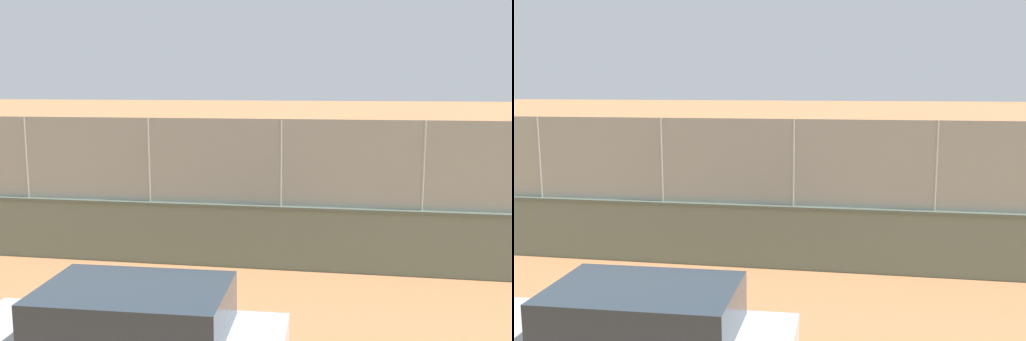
% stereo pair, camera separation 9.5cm
% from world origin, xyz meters
% --- Properties ---
extents(ground_plane, '(260.00, 260.00, 0.00)m').
position_xyz_m(ground_plane, '(0.00, 0.00, 0.00)').
color(ground_plane, '#B27247').
extents(perimeter_wall, '(27.94, 1.29, 1.45)m').
position_xyz_m(perimeter_wall, '(-1.00, 13.88, 0.73)').
color(perimeter_wall, slate).
rests_on(perimeter_wall, ground_plane).
extents(fence_panel_on_wall, '(27.43, 0.99, 1.93)m').
position_xyz_m(fence_panel_on_wall, '(-1.00, 13.88, 2.42)').
color(fence_panel_on_wall, gray).
rests_on(fence_panel_on_wall, perimeter_wall).
extents(player_foreground_swinging, '(1.09, 0.70, 1.62)m').
position_xyz_m(player_foreground_swinging, '(4.73, 1.74, 0.96)').
color(player_foreground_swinging, black).
rests_on(player_foreground_swinging, ground_plane).
extents(player_baseline_waiting, '(0.90, 0.96, 1.58)m').
position_xyz_m(player_baseline_waiting, '(-3.67, 0.27, 0.93)').
color(player_baseline_waiting, black).
rests_on(player_baseline_waiting, ground_plane).
extents(player_crossing_court, '(0.69, 1.20, 1.51)m').
position_xyz_m(player_crossing_court, '(-3.03, 7.07, 0.88)').
color(player_crossing_court, black).
rests_on(player_crossing_court, ground_plane).
extents(sports_ball, '(0.15, 0.15, 0.15)m').
position_xyz_m(sports_ball, '(5.61, 3.88, 0.07)').
color(sports_ball, '#3399D8').
rests_on(sports_ball, ground_plane).
extents(spare_ball_by_wall, '(0.08, 0.08, 0.08)m').
position_xyz_m(spare_ball_by_wall, '(1.79, 12.13, 0.04)').
color(spare_ball_by_wall, white).
rests_on(spare_ball_by_wall, ground_plane).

